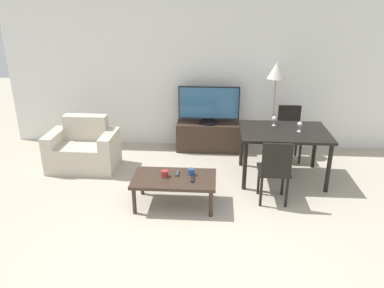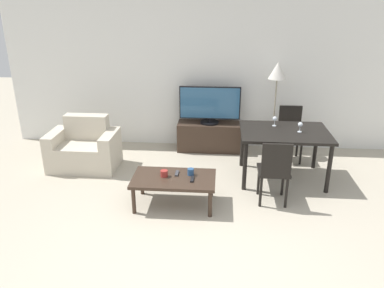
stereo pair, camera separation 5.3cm
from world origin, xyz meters
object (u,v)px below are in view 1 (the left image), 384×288
(tv, at_px, (209,105))
(coffee_table, at_px, (174,181))
(armchair, at_px, (84,150))
(dining_chair_near, at_px, (275,169))
(remote_primary, at_px, (193,179))
(cup_colored_far, at_px, (191,172))
(tv_stand, at_px, (208,136))
(dining_table, at_px, (284,136))
(floor_lamp, at_px, (276,76))
(wine_glass_left, at_px, (300,125))
(remote_secondary, at_px, (177,173))
(dining_chair_far, at_px, (289,130))
(wine_glass_center, at_px, (274,119))
(cup_white_near, at_px, (165,174))

(tv, distance_m, coffee_table, 2.03)
(armchair, bearing_deg, dining_chair_near, -18.22)
(remote_primary, relative_size, cup_colored_far, 1.69)
(tv_stand, relative_size, cup_colored_far, 12.40)
(dining_table, distance_m, floor_lamp, 1.19)
(tv_stand, bearing_deg, wine_glass_left, -39.21)
(remote_primary, distance_m, cup_colored_far, 0.15)
(tv, distance_m, remote_secondary, 1.91)
(armchair, distance_m, coffee_table, 1.88)
(dining_chair_far, distance_m, remote_primary, 2.27)
(dining_chair_near, bearing_deg, tv_stand, 116.28)
(remote_secondary, xyz_separation_m, cup_colored_far, (0.18, -0.01, 0.03))
(cup_colored_far, xyz_separation_m, wine_glass_center, (1.16, 1.02, 0.41))
(armchair, bearing_deg, remote_primary, -31.77)
(coffee_table, relative_size, wine_glass_left, 7.26)
(tv_stand, bearing_deg, cup_white_near, -104.76)
(tv_stand, xyz_separation_m, dining_table, (1.11, -1.04, 0.41))
(dining_chair_near, xyz_separation_m, remote_secondary, (-1.25, -0.03, -0.10))
(armchair, relative_size, remote_primary, 6.96)
(remote_primary, height_order, wine_glass_left, wine_glass_left)
(tv, relative_size, floor_lamp, 0.66)
(tv_stand, relative_size, wine_glass_left, 7.53)
(floor_lamp, distance_m, cup_colored_far, 2.36)
(dining_chair_near, xyz_separation_m, wine_glass_center, (0.10, 0.98, 0.35))
(remote_secondary, bearing_deg, armchair, 148.83)
(armchair, height_order, dining_table, armchair)
(armchair, xyz_separation_m, tv_stand, (1.93, 0.88, -0.05))
(tv_stand, height_order, cup_white_near, tv_stand)
(floor_lamp, xyz_separation_m, remote_primary, (-1.23, -1.93, -0.93))
(tv, relative_size, cup_white_near, 11.03)
(remote_primary, height_order, cup_colored_far, cup_colored_far)
(cup_colored_far, relative_size, wine_glass_left, 0.61)
(armchair, xyz_separation_m, cup_colored_far, (1.76, -0.97, 0.14))
(coffee_table, height_order, dining_chair_near, dining_chair_near)
(remote_secondary, xyz_separation_m, wine_glass_center, (1.34, 1.01, 0.45))
(remote_primary, xyz_separation_m, cup_colored_far, (-0.03, 0.14, 0.03))
(dining_chair_far, distance_m, wine_glass_center, 0.74)
(cup_colored_far, bearing_deg, remote_primary, -77.83)
(armchair, xyz_separation_m, wine_glass_left, (3.25, -0.19, 0.56))
(coffee_table, bearing_deg, remote_secondary, 74.97)
(cup_colored_far, distance_m, wine_glass_left, 1.73)
(dining_table, distance_m, wine_glass_center, 0.31)
(coffee_table, distance_m, dining_chair_near, 1.29)
(wine_glass_left, bearing_deg, tv, 140.86)
(cup_colored_far, distance_m, wine_glass_center, 1.60)
(tv_stand, bearing_deg, wine_glass_center, -39.88)
(dining_table, height_order, wine_glass_left, wine_glass_left)
(tv, distance_m, cup_white_near, 2.02)
(armchair, bearing_deg, coffee_table, -34.30)
(dining_chair_near, relative_size, remote_secondary, 5.88)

